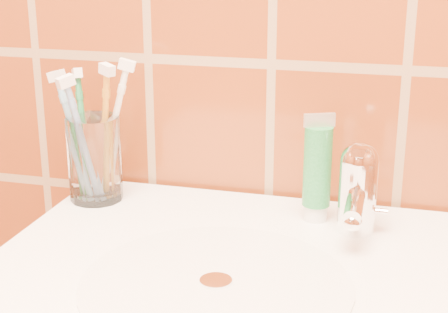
% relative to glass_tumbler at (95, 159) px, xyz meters
% --- Properties ---
extents(glass_tumbler, '(0.10, 0.10, 0.12)m').
position_rel_glass_tumbler_xyz_m(glass_tumbler, '(0.00, 0.00, 0.00)').
color(glass_tumbler, white).
rests_on(glass_tumbler, pedestal_sink).
extents(toothpaste_tube, '(0.04, 0.04, 0.15)m').
position_rel_glass_tumbler_xyz_m(toothpaste_tube, '(0.32, 0.01, 0.01)').
color(toothpaste_tube, white).
rests_on(toothpaste_tube, pedestal_sink).
extents(faucet, '(0.05, 0.11, 0.12)m').
position_rel_glass_tumbler_xyz_m(faucet, '(0.37, -0.02, 0.00)').
color(faucet, white).
rests_on(faucet, pedestal_sink).
extents(toothbrush_0, '(0.10, 0.11, 0.20)m').
position_rel_glass_tumbler_xyz_m(toothbrush_0, '(-0.00, -0.02, 0.03)').
color(toothbrush_0, '#7093C7').
rests_on(toothbrush_0, glass_tumbler).
extents(toothbrush_1, '(0.08, 0.07, 0.21)m').
position_rel_glass_tumbler_xyz_m(toothbrush_1, '(0.02, 0.00, 0.04)').
color(toothbrush_1, '#C58322').
rests_on(toothbrush_1, glass_tumbler).
extents(toothbrush_2, '(0.11, 0.12, 0.20)m').
position_rel_glass_tumbler_xyz_m(toothbrush_2, '(-0.02, 0.01, 0.03)').
color(toothbrush_2, '#217C43').
rests_on(toothbrush_2, glass_tumbler).
extents(toothbrush_3, '(0.10, 0.09, 0.21)m').
position_rel_glass_tumbler_xyz_m(toothbrush_3, '(0.02, 0.02, 0.04)').
color(toothbrush_3, white).
rests_on(toothbrush_3, glass_tumbler).
extents(toothbrush_4, '(0.08, 0.08, 0.19)m').
position_rel_glass_tumbler_xyz_m(toothbrush_4, '(-0.02, -0.01, 0.03)').
color(toothbrush_4, '#79B0D7').
rests_on(toothbrush_4, glass_tumbler).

